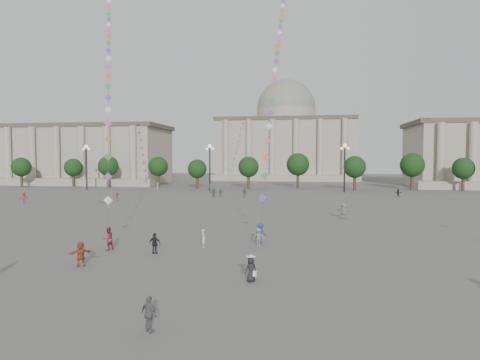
# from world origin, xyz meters

# --- Properties ---
(ground) EXTENTS (360.00, 360.00, 0.00)m
(ground) POSITION_xyz_m (0.00, 0.00, 0.00)
(ground) COLOR #595653
(ground) RESTS_ON ground
(hall_west) EXTENTS (84.00, 26.22, 17.20)m
(hall_west) POSITION_xyz_m (-75.00, 93.89, 8.43)
(hall_west) COLOR #A79D8C
(hall_west) RESTS_ON ground
(hall_central) EXTENTS (48.30, 34.30, 35.50)m
(hall_central) POSITION_xyz_m (0.00, 129.22, 14.23)
(hall_central) COLOR #A79D8C
(hall_central) RESTS_ON ground
(tree_row) EXTENTS (137.12, 5.12, 8.00)m
(tree_row) POSITION_xyz_m (0.00, 78.00, 5.39)
(tree_row) COLOR #36241B
(tree_row) RESTS_ON ground
(lamp_post_far_west) EXTENTS (2.00, 0.90, 10.65)m
(lamp_post_far_west) POSITION_xyz_m (-45.00, 70.00, 7.35)
(lamp_post_far_west) COLOR #262628
(lamp_post_far_west) RESTS_ON ground
(lamp_post_mid_west) EXTENTS (2.00, 0.90, 10.65)m
(lamp_post_mid_west) POSITION_xyz_m (-15.00, 70.00, 7.35)
(lamp_post_mid_west) COLOR #262628
(lamp_post_mid_west) RESTS_ON ground
(lamp_post_mid_east) EXTENTS (2.00, 0.90, 10.65)m
(lamp_post_mid_east) POSITION_xyz_m (15.00, 70.00, 7.35)
(lamp_post_mid_east) COLOR #262628
(lamp_post_mid_east) RESTS_ON ground
(person_crowd_0) EXTENTS (0.99, 0.51, 1.61)m
(person_crowd_0) POSITION_xyz_m (-9.82, 55.84, 0.81)
(person_crowd_0) COLOR #396081
(person_crowd_0) RESTS_ON ground
(person_crowd_2) EXTENTS (1.39, 1.33, 1.90)m
(person_crowd_2) POSITION_xyz_m (-39.71, 39.15, 0.95)
(person_crowd_2) COLOR maroon
(person_crowd_2) RESTS_ON ground
(person_crowd_4) EXTENTS (1.12, 1.75, 1.81)m
(person_crowd_4) POSITION_xyz_m (-14.38, 68.00, 0.90)
(person_crowd_4) COLOR #B2B1AE
(person_crowd_4) RESTS_ON ground
(person_crowd_6) EXTENTS (1.06, 0.65, 1.58)m
(person_crowd_6) POSITION_xyz_m (2.15, 10.67, 0.79)
(person_crowd_6) COLOR slate
(person_crowd_6) RESTS_ON ground
(person_crowd_7) EXTENTS (1.87, 1.21, 1.92)m
(person_crowd_7) POSITION_xyz_m (10.92, 28.74, 0.96)
(person_crowd_7) COLOR #B1B1AD
(person_crowd_7) RESTS_ON ground
(person_crowd_9) EXTENTS (1.44, 0.77, 1.48)m
(person_crowd_9) POSITION_xyz_m (24.34, 60.80, 0.74)
(person_crowd_9) COLOR black
(person_crowd_9) RESTS_ON ground
(person_crowd_10) EXTENTS (0.60, 0.79, 1.94)m
(person_crowd_10) POSITION_xyz_m (-26.74, 68.00, 0.97)
(person_crowd_10) COLOR #B5B6B1
(person_crowd_10) RESTS_ON ground
(person_crowd_12) EXTENTS (1.52, 0.65, 1.59)m
(person_crowd_12) POSITION_xyz_m (-11.08, 55.37, 0.80)
(person_crowd_12) COLOR #5C5B60
(person_crowd_12) RESTS_ON ground
(person_crowd_13) EXTENTS (0.60, 0.68, 1.56)m
(person_crowd_13) POSITION_xyz_m (-2.40, 9.51, 0.78)
(person_crowd_13) COLOR silver
(person_crowd_13) RESTS_ON ground
(person_crowd_16) EXTENTS (1.10, 0.56, 1.81)m
(person_crowd_16) POSITION_xyz_m (-4.99, 54.82, 0.90)
(person_crowd_16) COLOR #57575B
(person_crowd_16) RESTS_ON ground
(person_crowd_17) EXTENTS (0.94, 1.18, 1.59)m
(person_crowd_17) POSITION_xyz_m (-25.74, 44.28, 0.80)
(person_crowd_17) COLOR maroon
(person_crowd_17) RESTS_ON ground
(tourist_1) EXTENTS (0.99, 0.47, 1.65)m
(tourist_1) POSITION_xyz_m (-5.66, 6.65, 0.82)
(tourist_1) COLOR black
(tourist_1) RESTS_ON ground
(tourist_2) EXTENTS (1.59, 1.42, 1.75)m
(tourist_2) POSITION_xyz_m (-9.44, 2.14, 0.88)
(tourist_2) COLOR #A0432B
(tourist_2) RESTS_ON ground
(tourist_3) EXTENTS (1.02, 0.80, 1.61)m
(tourist_3) POSITION_xyz_m (-0.74, -7.96, 0.81)
(tourist_3) COLOR slate
(tourist_3) RESTS_ON ground
(kite_flyer_0) EXTENTS (1.06, 1.15, 1.89)m
(kite_flyer_0) POSITION_xyz_m (-9.90, 7.40, 0.95)
(kite_flyer_0) COLOR maroon
(kite_flyer_0) RESTS_ON ground
(kite_flyer_1) EXTENTS (1.29, 1.31, 1.80)m
(kite_flyer_1) POSITION_xyz_m (2.20, 11.94, 0.90)
(kite_flyer_1) COLOR navy
(kite_flyer_1) RESTS_ON ground
(hat_person) EXTENTS (0.88, 0.80, 1.69)m
(hat_person) POSITION_xyz_m (2.74, 0.20, 0.82)
(hat_person) COLOR black
(hat_person) RESTS_ON ground
(kite_train_west) EXTENTS (19.74, 41.83, 60.62)m
(kite_train_west) POSITION_xyz_m (-20.15, 29.86, 22.36)
(kite_train_west) COLOR #3F3F3F
(kite_train_west) RESTS_ON ground
(kite_train_mid) EXTENTS (1.23, 50.76, 68.67)m
(kite_train_mid) POSITION_xyz_m (2.45, 38.82, 26.16)
(kite_train_mid) COLOR #3F3F3F
(kite_train_mid) RESTS_ON ground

